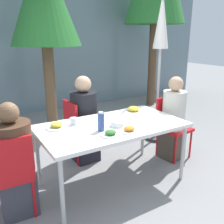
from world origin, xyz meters
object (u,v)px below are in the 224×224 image
object	(u,v)px
person_right	(173,121)
closed_umbrella	(161,39)
chair_far	(78,126)
salad_bowl	(118,123)
drinking_cup	(74,121)
person_left	(15,164)
chair_right	(171,122)
person_far	(84,122)
chair_left	(11,171)
bottle	(101,122)

from	to	relation	value
person_right	closed_umbrella	xyz separation A→B (m)	(0.27, 0.65, 1.11)
chair_far	salad_bowl	xyz separation A→B (m)	(0.14, -0.82, 0.26)
drinking_cup	salad_bowl	world-z (taller)	drinking_cup
person_left	chair_right	world-z (taller)	person_left
chair_far	person_far	world-z (taller)	person_far
person_left	chair_far	world-z (taller)	person_left
person_left	person_right	xyz separation A→B (m)	(2.16, 0.07, 0.03)
chair_far	person_far	xyz separation A→B (m)	(0.08, -0.05, 0.06)
chair_left	chair_right	world-z (taller)	same
chair_right	person_far	bearing A→B (deg)	-29.67
person_left	drinking_cup	size ratio (longest dim) A/B	13.85
chair_left	drinking_cup	world-z (taller)	chair_left
chair_left	bottle	xyz separation A→B (m)	(0.93, -0.06, 0.34)
person_left	salad_bowl	xyz separation A→B (m)	(1.12, -0.11, 0.24)
person_right	drinking_cup	bearing A→B (deg)	-10.38
closed_umbrella	drinking_cup	world-z (taller)	closed_umbrella
person_far	bottle	distance (m)	0.87
chair_left	chair_far	distance (m)	1.30
chair_right	person_right	world-z (taller)	person_right
person_far	salad_bowl	size ratio (longest dim) A/B	7.36
chair_left	person_left	xyz separation A→B (m)	(0.05, 0.08, 0.02)
chair_far	closed_umbrella	size ratio (longest dim) A/B	0.37
chair_far	person_far	bearing A→B (deg)	58.02
chair_left	chair_right	xyz separation A→B (m)	(2.26, 0.24, 0.00)
chair_right	person_far	world-z (taller)	person_far
person_right	chair_far	size ratio (longest dim) A/B	1.37
chair_left	closed_umbrella	bearing A→B (deg)	19.70
chair_far	person_left	bearing A→B (deg)	-55.73
chair_right	chair_far	distance (m)	1.35
person_far	chair_far	bearing A→B (deg)	-121.98
chair_right	drinking_cup	size ratio (longest dim) A/B	10.51
drinking_cup	salad_bowl	distance (m)	0.51
person_left	chair_right	size ratio (longest dim) A/B	1.32
person_right	person_far	size ratio (longest dim) A/B	0.98
chair_left	chair_right	bearing A→B (deg)	7.83
salad_bowl	drinking_cup	bearing A→B (deg)	143.95
chair_left	chair_far	bearing A→B (deg)	39.51
bottle	salad_bowl	distance (m)	0.25
closed_umbrella	chair_left	bearing A→B (deg)	-162.17
chair_left	salad_bowl	distance (m)	1.20
chair_right	closed_umbrella	size ratio (longest dim) A/B	0.37
closed_umbrella	drinking_cup	size ratio (longest dim) A/B	28.36
chair_left	salad_bowl	xyz separation A→B (m)	(1.17, -0.03, 0.26)
closed_umbrella	salad_bowl	size ratio (longest dim) A/B	14.26
bottle	drinking_cup	size ratio (longest dim) A/B	2.54
chair_far	drinking_cup	xyz separation A→B (m)	(-0.27, -0.52, 0.28)
person_right	chair_far	distance (m)	1.35
chair_left	bottle	size ratio (longest dim) A/B	4.14
person_right	drinking_cup	world-z (taller)	person_right
chair_right	bottle	distance (m)	1.40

